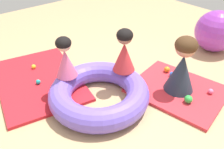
{
  "coord_description": "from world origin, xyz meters",
  "views": [
    {
      "loc": [
        1.64,
        -1.33,
        1.9
      ],
      "look_at": [
        -0.15,
        0.18,
        0.31
      ],
      "focal_mm": 38.27,
      "sensor_mm": 36.0,
      "label": 1
    }
  ],
  "objects_px": {
    "child_in_pink": "(65,57)",
    "exercise_ball_large": "(216,31)",
    "play_ball_teal": "(38,82)",
    "play_ball_red": "(180,73)",
    "play_ball_pink": "(211,91)",
    "inflatable_cushion": "(99,93)",
    "play_ball_orange": "(167,69)",
    "child_in_red": "(124,51)",
    "play_ball_blue": "(172,74)",
    "play_ball_green": "(188,99)",
    "adult_seated": "(182,65)",
    "play_ball_yellow": "(34,67)"
  },
  "relations": [
    {
      "from": "play_ball_pink",
      "to": "play_ball_teal",
      "type": "relative_size",
      "value": 1.06
    },
    {
      "from": "child_in_red",
      "to": "play_ball_green",
      "type": "xyz_separation_m",
      "value": [
        0.77,
        0.34,
        -0.44
      ]
    },
    {
      "from": "play_ball_blue",
      "to": "play_ball_orange",
      "type": "bearing_deg",
      "value": 162.75
    },
    {
      "from": "child_in_red",
      "to": "exercise_ball_large",
      "type": "height_order",
      "value": "child_in_red"
    },
    {
      "from": "play_ball_orange",
      "to": "play_ball_yellow",
      "type": "height_order",
      "value": "play_ball_orange"
    },
    {
      "from": "play_ball_orange",
      "to": "play_ball_teal",
      "type": "bearing_deg",
      "value": -120.82
    },
    {
      "from": "play_ball_teal",
      "to": "play_ball_red",
      "type": "bearing_deg",
      "value": 55.75
    },
    {
      "from": "play_ball_yellow",
      "to": "play_ball_blue",
      "type": "bearing_deg",
      "value": 43.92
    },
    {
      "from": "child_in_pink",
      "to": "play_ball_orange",
      "type": "bearing_deg",
      "value": -149.05
    },
    {
      "from": "inflatable_cushion",
      "to": "play_ball_green",
      "type": "bearing_deg",
      "value": 46.6
    },
    {
      "from": "play_ball_yellow",
      "to": "play_ball_blue",
      "type": "relative_size",
      "value": 0.89
    },
    {
      "from": "play_ball_pink",
      "to": "play_ball_blue",
      "type": "distance_m",
      "value": 0.55
    },
    {
      "from": "play_ball_yellow",
      "to": "play_ball_pink",
      "type": "height_order",
      "value": "play_ball_pink"
    },
    {
      "from": "play_ball_red",
      "to": "play_ball_teal",
      "type": "bearing_deg",
      "value": -124.25
    },
    {
      "from": "play_ball_green",
      "to": "exercise_ball_large",
      "type": "height_order",
      "value": "exercise_ball_large"
    },
    {
      "from": "play_ball_orange",
      "to": "child_in_pink",
      "type": "bearing_deg",
      "value": -112.57
    },
    {
      "from": "child_in_pink",
      "to": "play_ball_teal",
      "type": "relative_size",
      "value": 8.05
    },
    {
      "from": "child_in_pink",
      "to": "exercise_ball_large",
      "type": "bearing_deg",
      "value": -138.93
    },
    {
      "from": "play_ball_green",
      "to": "play_ball_pink",
      "type": "bearing_deg",
      "value": 77.34
    },
    {
      "from": "inflatable_cushion",
      "to": "child_in_pink",
      "type": "height_order",
      "value": "child_in_pink"
    },
    {
      "from": "inflatable_cushion",
      "to": "play_ball_pink",
      "type": "height_order",
      "value": "inflatable_cushion"
    },
    {
      "from": "play_ball_red",
      "to": "exercise_ball_large",
      "type": "xyz_separation_m",
      "value": [
        -0.17,
        1.09,
        0.25
      ]
    },
    {
      "from": "inflatable_cushion",
      "to": "child_in_red",
      "type": "height_order",
      "value": "child_in_red"
    },
    {
      "from": "adult_seated",
      "to": "play_ball_green",
      "type": "bearing_deg",
      "value": -147.78
    },
    {
      "from": "child_in_pink",
      "to": "inflatable_cushion",
      "type": "bearing_deg",
      "value": 168.36
    },
    {
      "from": "child_in_red",
      "to": "play_ball_pink",
      "type": "height_order",
      "value": "child_in_red"
    },
    {
      "from": "child_in_red",
      "to": "child_in_pink",
      "type": "bearing_deg",
      "value": 133.62
    },
    {
      "from": "child_in_red",
      "to": "play_ball_pink",
      "type": "bearing_deg",
      "value": -67.42
    },
    {
      "from": "child_in_pink",
      "to": "play_ball_orange",
      "type": "distance_m",
      "value": 1.45
    },
    {
      "from": "child_in_pink",
      "to": "play_ball_red",
      "type": "distance_m",
      "value": 1.58
    },
    {
      "from": "play_ball_pink",
      "to": "play_ball_blue",
      "type": "xyz_separation_m",
      "value": [
        -0.55,
        -0.06,
        0.0
      ]
    },
    {
      "from": "play_ball_blue",
      "to": "play_ball_teal",
      "type": "height_order",
      "value": "play_ball_blue"
    },
    {
      "from": "child_in_pink",
      "to": "exercise_ball_large",
      "type": "xyz_separation_m",
      "value": [
        0.54,
        2.44,
        -0.18
      ]
    },
    {
      "from": "inflatable_cushion",
      "to": "play_ball_green",
      "type": "height_order",
      "value": "inflatable_cushion"
    },
    {
      "from": "play_ball_pink",
      "to": "play_ball_teal",
      "type": "distance_m",
      "value": 2.19
    },
    {
      "from": "play_ball_yellow",
      "to": "play_ball_teal",
      "type": "relative_size",
      "value": 0.99
    },
    {
      "from": "adult_seated",
      "to": "exercise_ball_large",
      "type": "distance_m",
      "value": 1.4
    },
    {
      "from": "child_in_red",
      "to": "play_ball_blue",
      "type": "bearing_deg",
      "value": -42.15
    },
    {
      "from": "play_ball_green",
      "to": "play_ball_pink",
      "type": "xyz_separation_m",
      "value": [
        0.08,
        0.36,
        -0.02
      ]
    },
    {
      "from": "inflatable_cushion",
      "to": "adult_seated",
      "type": "height_order",
      "value": "adult_seated"
    },
    {
      "from": "play_ball_yellow",
      "to": "child_in_red",
      "type": "bearing_deg",
      "value": 33.29
    },
    {
      "from": "child_in_red",
      "to": "play_ball_red",
      "type": "distance_m",
      "value": 0.94
    },
    {
      "from": "child_in_pink",
      "to": "play_ball_pink",
      "type": "height_order",
      "value": "child_in_pink"
    },
    {
      "from": "play_ball_orange",
      "to": "play_ball_blue",
      "type": "relative_size",
      "value": 1.17
    },
    {
      "from": "child_in_pink",
      "to": "exercise_ball_large",
      "type": "height_order",
      "value": "child_in_pink"
    },
    {
      "from": "play_ball_orange",
      "to": "play_ball_red",
      "type": "distance_m",
      "value": 0.19
    },
    {
      "from": "adult_seated",
      "to": "play_ball_pink",
      "type": "height_order",
      "value": "adult_seated"
    },
    {
      "from": "adult_seated",
      "to": "play_ball_green",
      "type": "height_order",
      "value": "adult_seated"
    },
    {
      "from": "play_ball_yellow",
      "to": "play_ball_red",
      "type": "height_order",
      "value": "play_ball_red"
    },
    {
      "from": "play_ball_blue",
      "to": "play_ball_teal",
      "type": "xyz_separation_m",
      "value": [
        -1.02,
        -1.48,
        -0.0
      ]
    }
  ]
}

